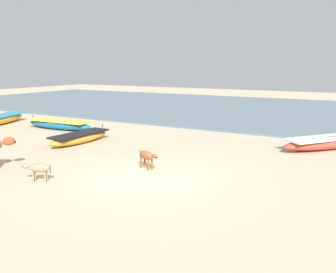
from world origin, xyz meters
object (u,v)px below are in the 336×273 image
(fishing_boat_2, at_px, (59,124))
(fishing_boat_3, at_px, (331,142))
(calf_near_brown, at_px, (147,156))
(calf_far_dun, at_px, (38,169))
(fishing_boat_0, at_px, (80,137))

(fishing_boat_2, height_order, fishing_boat_3, fishing_boat_3)
(calf_near_brown, distance_m, calf_far_dun, 3.33)
(fishing_boat_0, height_order, fishing_boat_2, fishing_boat_2)
(fishing_boat_0, xyz_separation_m, calf_far_dun, (2.72, -4.59, 0.15))
(fishing_boat_3, height_order, calf_far_dun, fishing_boat_3)
(fishing_boat_2, distance_m, calf_far_dun, 9.01)
(fishing_boat_0, bearing_deg, calf_near_brown, -110.84)
(fishing_boat_0, distance_m, calf_far_dun, 5.34)
(fishing_boat_3, xyz_separation_m, calf_far_dun, (-6.89, -8.85, 0.13))
(fishing_boat_0, height_order, calf_near_brown, fishing_boat_0)
(fishing_boat_0, xyz_separation_m, calf_near_brown, (4.72, -1.92, 0.19))
(calf_near_brown, bearing_deg, calf_far_dun, -106.74)
(fishing_boat_2, bearing_deg, fishing_boat_3, -172.97)
(fishing_boat_2, height_order, calf_near_brown, fishing_boat_2)
(fishing_boat_3, bearing_deg, calf_near_brown, 179.22)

